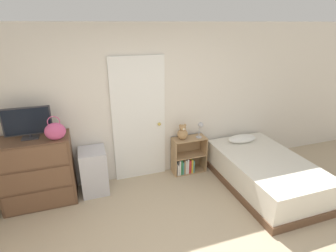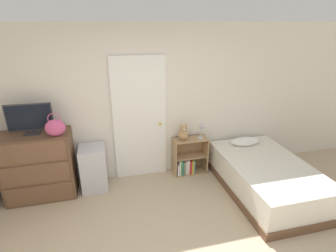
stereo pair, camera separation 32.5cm
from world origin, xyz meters
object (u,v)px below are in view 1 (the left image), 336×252
(tv, at_px, (27,122))
(dresser, at_px, (38,172))
(storage_bin, at_px, (94,171))
(bed, at_px, (264,172))
(handbag, at_px, (55,131))
(bookshelf, at_px, (187,159))
(teddy_bear, at_px, (183,133))
(desk_lamp, at_px, (200,127))

(tv, bearing_deg, dresser, -81.39)
(dresser, relative_size, storage_bin, 1.44)
(bed, bearing_deg, tv, 167.70)
(handbag, bearing_deg, bookshelf, 6.99)
(dresser, bearing_deg, teddy_bear, 2.68)
(handbag, xyz_separation_m, desk_lamp, (2.27, 0.21, -0.31))
(bookshelf, bearing_deg, tv, -178.06)
(storage_bin, bearing_deg, bookshelf, 2.87)
(dresser, distance_m, bed, 3.50)
(handbag, bearing_deg, bed, -10.61)
(tv, distance_m, teddy_bear, 2.36)
(handbag, bearing_deg, dresser, 157.41)
(dresser, bearing_deg, bed, -11.86)
(dresser, xyz_separation_m, bed, (3.42, -0.72, -0.26))
(bed, bearing_deg, bookshelf, 141.20)
(tv, bearing_deg, bookshelf, 1.94)
(tv, xyz_separation_m, handbag, (0.34, -0.17, -0.11))
(handbag, distance_m, storage_bin, 0.93)
(teddy_bear, bearing_deg, tv, -178.04)
(bookshelf, relative_size, teddy_bear, 2.39)
(teddy_bear, bearing_deg, handbag, -172.76)
(bookshelf, bearing_deg, teddy_bear, -178.60)
(dresser, relative_size, desk_lamp, 3.67)
(storage_bin, bearing_deg, teddy_bear, 2.96)
(storage_bin, relative_size, bookshelf, 1.10)
(tv, xyz_separation_m, teddy_bear, (2.30, 0.08, -0.50))
(dresser, bearing_deg, bookshelf, 2.63)
(tv, bearing_deg, teddy_bear, 1.96)
(dresser, height_order, teddy_bear, dresser)
(desk_lamp, relative_size, bed, 0.15)
(teddy_bear, xyz_separation_m, desk_lamp, (0.31, -0.04, 0.08))
(dresser, height_order, desk_lamp, dresser)
(storage_bin, xyz_separation_m, bed, (2.64, -0.75, -0.11))
(teddy_bear, bearing_deg, bookshelf, 1.40)
(storage_bin, xyz_separation_m, bookshelf, (1.61, 0.08, -0.11))
(dresser, relative_size, bed, 0.53)
(desk_lamp, distance_m, bed, 1.28)
(desk_lamp, bearing_deg, storage_bin, -178.77)
(tv, distance_m, desk_lamp, 2.65)
(tv, relative_size, bookshelf, 0.94)
(storage_bin, relative_size, desk_lamp, 2.55)
(tv, distance_m, handbag, 0.40)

